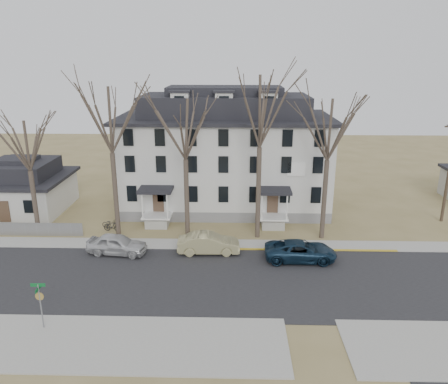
{
  "coord_description": "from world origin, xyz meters",
  "views": [
    {
      "loc": [
        -0.93,
        -24.88,
        14.96
      ],
      "look_at": [
        -1.84,
        9.0,
        4.27
      ],
      "focal_mm": 35.0,
      "sensor_mm": 36.0,
      "label": 1
    }
  ],
  "objects_px": {
    "tree_mid_right": "(330,126)",
    "car_tan": "(209,244)",
    "tree_bungalow": "(26,142)",
    "boarding_house": "(225,155)",
    "tree_far_left": "(109,115)",
    "tree_center": "(260,106)",
    "small_house": "(23,189)",
    "car_silver": "(117,245)",
    "car_navy": "(300,251)",
    "tree_mid_left": "(185,125)",
    "street_sign": "(40,299)",
    "bicycle_right": "(112,227)",
    "bicycle_left": "(110,224)"
  },
  "relations": [
    {
      "from": "tree_mid_right",
      "to": "car_silver",
      "type": "distance_m",
      "value": 19.18
    },
    {
      "from": "boarding_house",
      "to": "bicycle_right",
      "type": "relative_size",
      "value": 13.3
    },
    {
      "from": "small_house",
      "to": "tree_mid_left",
      "type": "height_order",
      "value": "tree_mid_left"
    },
    {
      "from": "tree_center",
      "to": "bicycle_left",
      "type": "distance_m",
      "value": 17.03
    },
    {
      "from": "car_silver",
      "to": "car_navy",
      "type": "relative_size",
      "value": 0.86
    },
    {
      "from": "small_house",
      "to": "car_tan",
      "type": "xyz_separation_m",
      "value": [
        19.02,
        -9.54,
        -1.45
      ]
    },
    {
      "from": "car_navy",
      "to": "street_sign",
      "type": "distance_m",
      "value": 18.32
    },
    {
      "from": "tree_mid_right",
      "to": "bicycle_right",
      "type": "bearing_deg",
      "value": 177.55
    },
    {
      "from": "tree_bungalow",
      "to": "tree_center",
      "type": "bearing_deg",
      "value": 0.0
    },
    {
      "from": "tree_far_left",
      "to": "tree_center",
      "type": "bearing_deg",
      "value": 0.0
    },
    {
      "from": "boarding_house",
      "to": "small_house",
      "type": "relative_size",
      "value": 2.39
    },
    {
      "from": "street_sign",
      "to": "tree_center",
      "type": "bearing_deg",
      "value": 44.87
    },
    {
      "from": "car_silver",
      "to": "car_navy",
      "type": "bearing_deg",
      "value": -86.08
    },
    {
      "from": "tree_center",
      "to": "bicycle_right",
      "type": "height_order",
      "value": "tree_center"
    },
    {
      "from": "car_navy",
      "to": "bicycle_left",
      "type": "height_order",
      "value": "car_navy"
    },
    {
      "from": "car_tan",
      "to": "bicycle_left",
      "type": "xyz_separation_m",
      "value": [
        -9.18,
        4.98,
        -0.4
      ]
    },
    {
      "from": "tree_center",
      "to": "street_sign",
      "type": "bearing_deg",
      "value": -133.48
    },
    {
      "from": "tree_far_left",
      "to": "bicycle_left",
      "type": "height_order",
      "value": "tree_far_left"
    },
    {
      "from": "tree_center",
      "to": "tree_mid_right",
      "type": "relative_size",
      "value": 1.15
    },
    {
      "from": "tree_far_left",
      "to": "car_silver",
      "type": "distance_m",
      "value": 10.27
    },
    {
      "from": "boarding_house",
      "to": "car_tan",
      "type": "relative_size",
      "value": 4.29
    },
    {
      "from": "bicycle_left",
      "to": "bicycle_right",
      "type": "height_order",
      "value": "bicycle_right"
    },
    {
      "from": "car_tan",
      "to": "car_silver",
      "type": "bearing_deg",
      "value": 90.51
    },
    {
      "from": "car_navy",
      "to": "street_sign",
      "type": "relative_size",
      "value": 1.86
    },
    {
      "from": "tree_far_left",
      "to": "bicycle_right",
      "type": "xyz_separation_m",
      "value": [
        -0.75,
        0.78,
        -9.87
      ]
    },
    {
      "from": "tree_far_left",
      "to": "car_navy",
      "type": "relative_size",
      "value": 2.54
    },
    {
      "from": "tree_mid_right",
      "to": "car_tan",
      "type": "height_order",
      "value": "tree_mid_right"
    },
    {
      "from": "boarding_house",
      "to": "car_tan",
      "type": "height_order",
      "value": "boarding_house"
    },
    {
      "from": "small_house",
      "to": "car_navy",
      "type": "bearing_deg",
      "value": -22.17
    },
    {
      "from": "tree_bungalow",
      "to": "car_silver",
      "type": "distance_m",
      "value": 11.37
    },
    {
      "from": "tree_mid_left",
      "to": "small_house",
      "type": "bearing_deg",
      "value": 159.97
    },
    {
      "from": "tree_far_left",
      "to": "tree_bungalow",
      "type": "relative_size",
      "value": 1.27
    },
    {
      "from": "tree_mid_right",
      "to": "tree_far_left",
      "type": "bearing_deg",
      "value": 180.0
    },
    {
      "from": "tree_mid_left",
      "to": "street_sign",
      "type": "relative_size",
      "value": 4.4
    },
    {
      "from": "car_silver",
      "to": "bicycle_left",
      "type": "distance_m",
      "value": 5.71
    },
    {
      "from": "tree_mid_right",
      "to": "car_tan",
      "type": "bearing_deg",
      "value": -160.59
    },
    {
      "from": "street_sign",
      "to": "tree_far_left",
      "type": "bearing_deg",
      "value": 84.9
    },
    {
      "from": "tree_far_left",
      "to": "street_sign",
      "type": "xyz_separation_m",
      "value": [
        -0.81,
        -13.51,
        -8.46
      ]
    },
    {
      "from": "tree_bungalow",
      "to": "car_tan",
      "type": "relative_size",
      "value": 2.22
    },
    {
      "from": "tree_far_left",
      "to": "car_navy",
      "type": "xyz_separation_m",
      "value": [
        15.05,
        -4.42,
        -9.59
      ]
    },
    {
      "from": "tree_mid_left",
      "to": "tree_bungalow",
      "type": "distance_m",
      "value": 13.08
    },
    {
      "from": "tree_mid_left",
      "to": "tree_bungalow",
      "type": "relative_size",
      "value": 1.18
    },
    {
      "from": "tree_mid_left",
      "to": "tree_mid_right",
      "type": "xyz_separation_m",
      "value": [
        11.5,
        0.0,
        0.0
      ]
    },
    {
      "from": "tree_center",
      "to": "bicycle_right",
      "type": "distance_m",
      "value": 16.61
    },
    {
      "from": "bicycle_right",
      "to": "street_sign",
      "type": "xyz_separation_m",
      "value": [
        -0.06,
        -14.29,
        1.42
      ]
    },
    {
      "from": "tree_far_left",
      "to": "tree_mid_right",
      "type": "relative_size",
      "value": 1.08
    },
    {
      "from": "tree_mid_left",
      "to": "street_sign",
      "type": "height_order",
      "value": "tree_mid_left"
    },
    {
      "from": "boarding_house",
      "to": "bicycle_left",
      "type": "relative_size",
      "value": 13.76
    },
    {
      "from": "bicycle_left",
      "to": "bicycle_right",
      "type": "xyz_separation_m",
      "value": [
        0.4,
        -0.86,
        0.07
      ]
    },
    {
      "from": "tree_center",
      "to": "car_silver",
      "type": "xyz_separation_m",
      "value": [
        -11.13,
        -3.68,
        -10.29
      ]
    }
  ]
}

